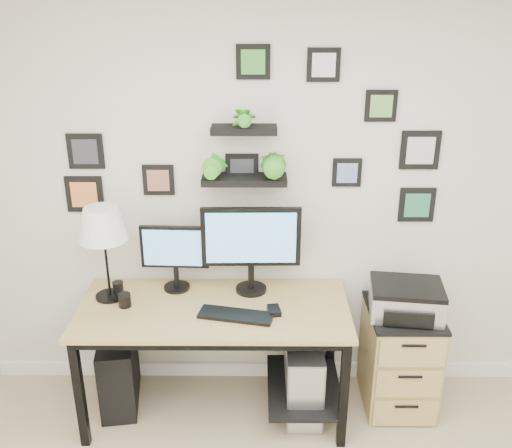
{
  "coord_description": "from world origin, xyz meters",
  "views": [
    {
      "loc": [
        -0.21,
        -1.29,
        2.48
      ],
      "look_at": [
        -0.23,
        1.83,
        1.2
      ],
      "focal_mm": 40.0,
      "sensor_mm": 36.0,
      "label": 1
    }
  ],
  "objects_px": {
    "monitor_left": "(175,253)",
    "monitor_right": "(251,243)",
    "table_lamp": "(103,226)",
    "pc_tower_black": "(119,369)",
    "pc_tower_grey": "(303,376)",
    "printer": "(406,300)",
    "mug": "(125,300)",
    "file_cabinet": "(399,357)",
    "desk": "(220,322)"
  },
  "relations": [
    {
      "from": "pc_tower_grey",
      "to": "file_cabinet",
      "type": "xyz_separation_m",
      "value": [
        0.61,
        0.08,
        0.09
      ]
    },
    {
      "from": "monitor_right",
      "to": "pc_tower_grey",
      "type": "distance_m",
      "value": 0.91
    },
    {
      "from": "table_lamp",
      "to": "mug",
      "type": "relative_size",
      "value": 6.99
    },
    {
      "from": "desk",
      "to": "mug",
      "type": "distance_m",
      "value": 0.58
    },
    {
      "from": "desk",
      "to": "monitor_left",
      "type": "distance_m",
      "value": 0.5
    },
    {
      "from": "file_cabinet",
      "to": "monitor_right",
      "type": "bearing_deg",
      "value": 173.66
    },
    {
      "from": "monitor_right",
      "to": "file_cabinet",
      "type": "bearing_deg",
      "value": -6.34
    },
    {
      "from": "table_lamp",
      "to": "printer",
      "type": "xyz_separation_m",
      "value": [
        1.79,
        -0.05,
        -0.45
      ]
    },
    {
      "from": "mug",
      "to": "monitor_left",
      "type": "bearing_deg",
      "value": 37.75
    },
    {
      "from": "desk",
      "to": "printer",
      "type": "relative_size",
      "value": 3.5
    },
    {
      "from": "mug",
      "to": "printer",
      "type": "relative_size",
      "value": 0.18
    },
    {
      "from": "monitor_right",
      "to": "table_lamp",
      "type": "height_order",
      "value": "table_lamp"
    },
    {
      "from": "desk",
      "to": "monitor_right",
      "type": "relative_size",
      "value": 2.68
    },
    {
      "from": "pc_tower_black",
      "to": "pc_tower_grey",
      "type": "relative_size",
      "value": 0.97
    },
    {
      "from": "mug",
      "to": "pc_tower_black",
      "type": "xyz_separation_m",
      "value": [
        -0.1,
        0.08,
        -0.55
      ]
    },
    {
      "from": "table_lamp",
      "to": "printer",
      "type": "distance_m",
      "value": 1.84
    },
    {
      "from": "mug",
      "to": "printer",
      "type": "height_order",
      "value": "printer"
    },
    {
      "from": "pc_tower_black",
      "to": "file_cabinet",
      "type": "distance_m",
      "value": 1.78
    },
    {
      "from": "table_lamp",
      "to": "pc_tower_grey",
      "type": "distance_m",
      "value": 1.53
    },
    {
      "from": "monitor_left",
      "to": "monitor_right",
      "type": "xyz_separation_m",
      "value": [
        0.47,
        -0.03,
        0.08
      ]
    },
    {
      "from": "desk",
      "to": "pc_tower_black",
      "type": "xyz_separation_m",
      "value": [
        -0.66,
        0.05,
        -0.39
      ]
    },
    {
      "from": "file_cabinet",
      "to": "pc_tower_grey",
      "type": "bearing_deg",
      "value": -172.77
    },
    {
      "from": "monitor_right",
      "to": "pc_tower_black",
      "type": "height_order",
      "value": "monitor_right"
    },
    {
      "from": "monitor_right",
      "to": "printer",
      "type": "distance_m",
      "value": 0.99
    },
    {
      "from": "pc_tower_black",
      "to": "monitor_right",
      "type": "bearing_deg",
      "value": -0.78
    },
    {
      "from": "pc_tower_black",
      "to": "pc_tower_grey",
      "type": "distance_m",
      "value": 1.17
    },
    {
      "from": "desk",
      "to": "file_cabinet",
      "type": "relative_size",
      "value": 2.39
    },
    {
      "from": "table_lamp",
      "to": "pc_tower_grey",
      "type": "bearing_deg",
      "value": -4.9
    },
    {
      "from": "monitor_left",
      "to": "pc_tower_grey",
      "type": "bearing_deg",
      "value": -14.65
    },
    {
      "from": "table_lamp",
      "to": "pc_tower_black",
      "type": "distance_m",
      "value": 0.98
    },
    {
      "from": "pc_tower_black",
      "to": "printer",
      "type": "height_order",
      "value": "printer"
    },
    {
      "from": "table_lamp",
      "to": "pc_tower_grey",
      "type": "height_order",
      "value": "table_lamp"
    },
    {
      "from": "pc_tower_grey",
      "to": "desk",
      "type": "bearing_deg",
      "value": 177.84
    },
    {
      "from": "mug",
      "to": "file_cabinet",
      "type": "xyz_separation_m",
      "value": [
        1.68,
        0.09,
        -0.46
      ]
    },
    {
      "from": "pc_tower_black",
      "to": "desk",
      "type": "bearing_deg",
      "value": -12.66
    },
    {
      "from": "table_lamp",
      "to": "monitor_left",
      "type": "bearing_deg",
      "value": 15.09
    },
    {
      "from": "mug",
      "to": "pc_tower_grey",
      "type": "xyz_separation_m",
      "value": [
        1.07,
        0.01,
        -0.54
      ]
    },
    {
      "from": "mug",
      "to": "pc_tower_grey",
      "type": "bearing_deg",
      "value": 0.42
    },
    {
      "from": "table_lamp",
      "to": "file_cabinet",
      "type": "relative_size",
      "value": 0.87
    },
    {
      "from": "file_cabinet",
      "to": "printer",
      "type": "xyz_separation_m",
      "value": [
        -0.01,
        -0.03,
        0.43
      ]
    },
    {
      "from": "mug",
      "to": "printer",
      "type": "distance_m",
      "value": 1.68
    },
    {
      "from": "monitor_right",
      "to": "file_cabinet",
      "type": "relative_size",
      "value": 0.89
    },
    {
      "from": "table_lamp",
      "to": "pc_tower_black",
      "type": "bearing_deg",
      "value": -68.75
    },
    {
      "from": "table_lamp",
      "to": "pc_tower_black",
      "type": "height_order",
      "value": "table_lamp"
    },
    {
      "from": "desk",
      "to": "mug",
      "type": "relative_size",
      "value": 19.21
    },
    {
      "from": "monitor_right",
      "to": "table_lamp",
      "type": "distance_m",
      "value": 0.87
    },
    {
      "from": "monitor_left",
      "to": "monitor_right",
      "type": "height_order",
      "value": "monitor_right"
    },
    {
      "from": "monitor_right",
      "to": "pc_tower_black",
      "type": "bearing_deg",
      "value": -172.38
    },
    {
      "from": "monitor_left",
      "to": "pc_tower_grey",
      "type": "xyz_separation_m",
      "value": [
        0.79,
        -0.21,
        -0.75
      ]
    },
    {
      "from": "pc_tower_grey",
      "to": "printer",
      "type": "height_order",
      "value": "printer"
    }
  ]
}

